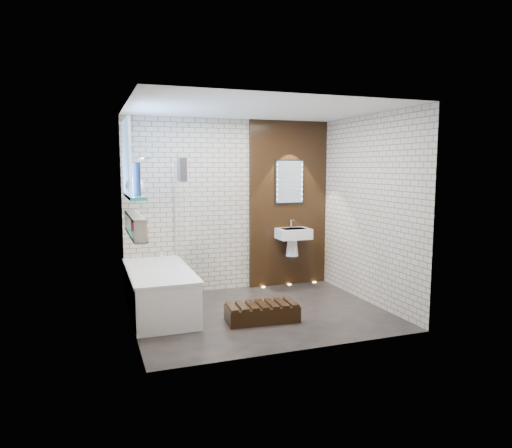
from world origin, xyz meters
name	(u,v)px	position (x,y,z in m)	size (l,w,h in m)	color
ground	(260,313)	(0.00, 0.00, 0.00)	(3.20, 3.20, 0.00)	black
room_shell	(260,214)	(0.00, 0.00, 1.30)	(3.24, 3.20, 2.60)	#B0A78C
walnut_panel	(288,204)	(0.95, 1.27, 1.30)	(1.30, 0.06, 2.60)	black
clerestory_window	(128,166)	(-1.57, 0.35, 1.90)	(0.18, 1.00, 0.94)	#7FADE0
display_niche	(135,225)	(-1.53, 0.15, 1.20)	(0.14, 1.30, 0.26)	teal
bathtub	(159,291)	(-1.22, 0.45, 0.29)	(0.79, 1.74, 0.70)	white
bath_screen	(179,211)	(-0.87, 0.89, 1.28)	(0.01, 0.78, 1.40)	white
towel	(182,170)	(-0.87, 0.60, 1.85)	(0.09, 0.23, 0.30)	black
shower_head	(145,158)	(-1.30, 0.95, 2.00)	(0.18, 0.18, 0.02)	silver
washbasin	(293,237)	(0.95, 1.07, 0.79)	(0.50, 0.36, 0.58)	white
led_mirror	(290,182)	(0.95, 1.23, 1.65)	(0.50, 0.02, 0.70)	black
walnut_step	(262,313)	(-0.08, -0.30, 0.10)	(0.88, 0.39, 0.20)	black
niche_bottles	(136,229)	(-1.53, 0.10, 1.17)	(0.05, 0.69, 0.13)	maroon
sill_vases	(135,185)	(-1.50, 0.33, 1.68)	(0.22, 0.75, 0.39)	#15203B
floor_uplights	(289,284)	(0.95, 1.20, 0.01)	(0.96, 0.06, 0.01)	#FFD899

